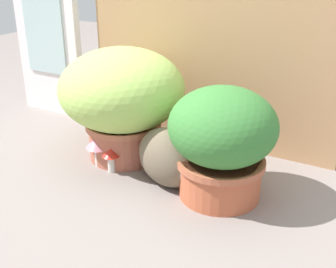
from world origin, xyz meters
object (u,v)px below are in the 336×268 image
grass_planter (122,97)px  mushroom_ornament_pink (98,144)px  cat (172,156)px  mushroom_ornament_red (111,155)px  leafy_planter (222,140)px

grass_planter → mushroom_ornament_pink: bearing=-108.8°
mushroom_ornament_pink → cat: bearing=0.6°
grass_planter → cat: size_ratio=1.37×
cat → mushroom_ornament_pink: (-0.33, -0.00, -0.03)m
grass_planter → cat: bearing=-21.8°
cat → mushroom_ornament_red: size_ratio=3.73×
grass_planter → cat: 0.35m
grass_planter → leafy_planter: bearing=-11.0°
cat → mushroom_ornament_pink: cat is taller
mushroom_ornament_red → grass_planter: bearing=104.0°
cat → mushroom_ornament_red: 0.26m
leafy_planter → mushroom_ornament_pink: size_ratio=3.07×
grass_planter → mushroom_ornament_red: size_ratio=5.10×
grass_planter → leafy_planter: (0.47, -0.09, -0.05)m
leafy_planter → mushroom_ornament_red: bearing=-173.7°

